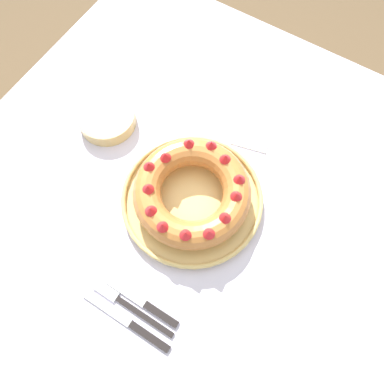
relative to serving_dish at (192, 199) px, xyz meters
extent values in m
plane|color=brown|center=(0.02, 0.01, -0.78)|extent=(8.00, 8.00, 0.00)
cube|color=silver|center=(0.02, 0.01, -0.03)|extent=(1.23, 1.23, 0.03)
cylinder|color=brown|center=(0.56, 0.55, -0.41)|extent=(0.06, 0.06, 0.73)
cylinder|color=tan|center=(0.00, 0.00, -0.01)|extent=(0.34, 0.34, 0.01)
torus|color=tan|center=(0.00, 0.00, 0.01)|extent=(0.35, 0.35, 0.01)
torus|color=#C67538|center=(0.00, 0.00, 0.05)|extent=(0.28, 0.28, 0.07)
cone|color=red|center=(-0.08, -0.09, 0.09)|extent=(0.04, 0.04, 0.02)
cone|color=red|center=(-0.03, -0.10, 0.09)|extent=(0.04, 0.04, 0.02)
cone|color=red|center=(0.03, -0.10, 0.09)|extent=(0.04, 0.04, 0.02)
cone|color=red|center=(0.07, -0.08, 0.09)|extent=(0.04, 0.04, 0.02)
cone|color=red|center=(0.10, -0.03, 0.09)|extent=(0.03, 0.03, 0.02)
cone|color=red|center=(0.11, 0.02, 0.09)|extent=(0.03, 0.03, 0.02)
cone|color=red|center=(0.09, 0.07, 0.09)|extent=(0.03, 0.03, 0.02)
cone|color=red|center=(0.03, 0.09, 0.09)|extent=(0.04, 0.04, 0.02)
cone|color=red|center=(-0.01, 0.11, 0.09)|extent=(0.04, 0.04, 0.02)
cone|color=red|center=(-0.06, 0.08, 0.09)|extent=(0.04, 0.04, 0.02)
cone|color=red|center=(-0.10, 0.05, 0.09)|extent=(0.04, 0.04, 0.02)
cone|color=red|center=(-0.12, 0.00, 0.09)|extent=(0.03, 0.03, 0.02)
cone|color=red|center=(-0.10, -0.05, 0.09)|extent=(0.03, 0.03, 0.02)
cube|color=black|center=(-0.29, -0.06, -0.01)|extent=(0.01, 0.15, 0.01)
cube|color=silver|center=(-0.29, 0.05, -0.01)|extent=(0.02, 0.06, 0.01)
cube|color=black|center=(-0.32, -0.09, -0.01)|extent=(0.02, 0.10, 0.01)
cube|color=silver|center=(-0.32, 0.03, -0.01)|extent=(0.02, 0.13, 0.00)
cube|color=black|center=(-0.27, -0.09, -0.01)|extent=(0.02, 0.09, 0.01)
cube|color=silver|center=(-0.27, 0.01, -0.01)|extent=(0.02, 0.11, 0.00)
cylinder|color=tan|center=(0.08, 0.32, 0.01)|extent=(0.16, 0.16, 0.04)
cube|color=white|center=(0.28, -0.03, -0.01)|extent=(0.16, 0.13, 0.00)
camera|label=1|loc=(-0.29, -0.18, 0.87)|focal=35.00mm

